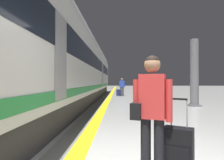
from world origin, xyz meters
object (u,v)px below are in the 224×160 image
object	(u,v)px
high_speed_train	(64,59)
duffel_bag_far	(139,97)
traveller_foreground	(151,108)
passenger_near	(122,85)
passenger_mid	(141,86)
rolling_suitcase_foreground	(178,152)
waste_bin	(151,92)
platform_pillar	(194,74)
suitcase_near	(118,93)
passenger_far	(143,87)
suitcase_mid	(138,92)

from	to	relation	value
high_speed_train	duffel_bag_far	world-z (taller)	high_speed_train
high_speed_train	traveller_foreground	xyz separation A→B (m)	(3.27, -7.35, -1.53)
passenger_near	passenger_mid	xyz separation A→B (m)	(2.00, 1.97, -0.06)
traveller_foreground	rolling_suitcase_foreground	world-z (taller)	traveller_foreground
rolling_suitcase_foreground	waste_bin	distance (m)	14.13
high_speed_train	waste_bin	bearing A→B (deg)	50.10
high_speed_train	platform_pillar	world-z (taller)	high_speed_train
rolling_suitcase_foreground	platform_pillar	world-z (taller)	platform_pillar
suitcase_near	high_speed_train	bearing A→B (deg)	-110.46
traveller_foreground	passenger_mid	xyz separation A→B (m)	(1.89, 17.18, -0.05)
passenger_far	duffel_bag_far	bearing A→B (deg)	-159.14
waste_bin	rolling_suitcase_foreground	bearing A→B (deg)	-97.90
high_speed_train	duffel_bag_far	distance (m)	6.74
passenger_mid	suitcase_mid	xyz separation A→B (m)	(-0.32, -0.16, -0.60)
high_speed_train	passenger_near	xyz separation A→B (m)	(3.15, 7.87, -1.53)
suitcase_mid	duffel_bag_far	size ratio (longest dim) A/B	2.23
passenger_near	traveller_foreground	bearing A→B (deg)	-89.57
suitcase_mid	waste_bin	size ratio (longest dim) A/B	1.08
passenger_mid	passenger_far	bearing A→B (deg)	-95.17
duffel_bag_far	waste_bin	distance (m)	2.44
rolling_suitcase_foreground	passenger_far	world-z (taller)	passenger_far
high_speed_train	platform_pillar	distance (m)	6.97
platform_pillar	waste_bin	size ratio (longest dim) A/B	3.96
passenger_far	platform_pillar	bearing A→B (deg)	-61.38
suitcase_near	waste_bin	xyz separation A→B (m)	(2.74, -0.93, 0.12)
passenger_far	suitcase_mid	bearing A→B (deg)	88.32
rolling_suitcase_foreground	suitcase_near	size ratio (longest dim) A/B	1.09
passenger_mid	waste_bin	bearing A→B (deg)	-82.51
high_speed_train	traveller_foreground	size ratio (longest dim) A/B	20.97
high_speed_train	suitcase_near	world-z (taller)	high_speed_train
suitcase_near	passenger_mid	size ratio (longest dim) A/B	0.63
suitcase_near	platform_pillar	bearing A→B (deg)	-59.70
rolling_suitcase_foreground	suitcase_mid	bearing A→B (deg)	85.94
high_speed_train	passenger_far	world-z (taller)	high_speed_train
rolling_suitcase_foreground	high_speed_train	bearing A→B (deg)	116.34
platform_pillar	passenger_far	bearing A→B (deg)	118.62
passenger_mid	suitcase_mid	bearing A→B (deg)	-153.49
suitcase_mid	platform_pillar	world-z (taller)	platform_pillar
passenger_far	platform_pillar	xyz separation A→B (m)	(2.21, -4.05, 0.82)
passenger_near	passenger_far	xyz separation A→B (m)	(1.54, -3.19, -0.08)
traveller_foreground	passenger_near	xyz separation A→B (m)	(-0.11, 15.22, 0.01)
rolling_suitcase_foreground	passenger_mid	xyz separation A→B (m)	(1.53, 17.17, 0.54)
passenger_mid	waste_bin	world-z (taller)	passenger_mid
passenger_far	waste_bin	bearing A→B (deg)	65.99
passenger_mid	suitcase_mid	world-z (taller)	passenger_mid
rolling_suitcase_foreground	platform_pillar	xyz separation A→B (m)	(3.27, 7.96, 1.34)
passenger_near	waste_bin	size ratio (longest dim) A/B	1.85
passenger_mid	suitcase_mid	size ratio (longest dim) A/B	1.62
passenger_near	suitcase_mid	distance (m)	2.55
suitcase_near	suitcase_mid	size ratio (longest dim) A/B	1.03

